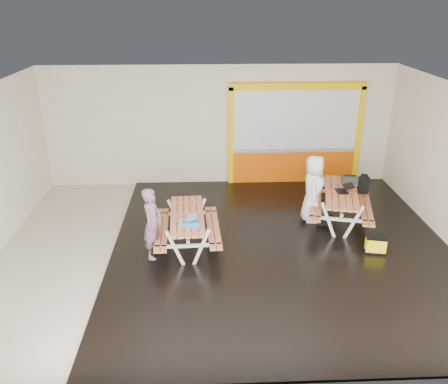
{
  "coord_description": "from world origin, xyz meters",
  "views": [
    {
      "loc": [
        -0.44,
        -9.11,
        5.22
      ],
      "look_at": [
        0.0,
        0.9,
        1.0
      ],
      "focal_mm": 37.33,
      "sensor_mm": 36.0,
      "label": 1
    }
  ],
  "objects_px": {
    "toolbox": "(350,180)",
    "laptop_right": "(344,189)",
    "person_right": "(313,189)",
    "fluke_bag": "(376,245)",
    "backpack": "(363,184)",
    "picnic_table_right": "(341,199)",
    "picnic_table_left": "(187,222)",
    "blue_pouch": "(191,223)",
    "person_left": "(152,223)",
    "dark_case": "(325,220)",
    "laptop_left": "(187,220)"
  },
  "relations": [
    {
      "from": "picnic_table_right",
      "to": "backpack",
      "type": "distance_m",
      "value": 1.0
    },
    {
      "from": "picnic_table_left",
      "to": "picnic_table_right",
      "type": "xyz_separation_m",
      "value": [
        3.7,
        1.05,
        0.03
      ]
    },
    {
      "from": "person_right",
      "to": "backpack",
      "type": "bearing_deg",
      "value": -56.4
    },
    {
      "from": "picnic_table_right",
      "to": "toolbox",
      "type": "distance_m",
      "value": 0.7
    },
    {
      "from": "laptop_left",
      "to": "fluke_bag",
      "type": "relative_size",
      "value": 0.82
    },
    {
      "from": "dark_case",
      "to": "fluke_bag",
      "type": "relative_size",
      "value": 0.84
    },
    {
      "from": "picnic_table_right",
      "to": "picnic_table_left",
      "type": "bearing_deg",
      "value": -164.23
    },
    {
      "from": "picnic_table_left",
      "to": "toolbox",
      "type": "height_order",
      "value": "toolbox"
    },
    {
      "from": "person_right",
      "to": "backpack",
      "type": "relative_size",
      "value": 3.52
    },
    {
      "from": "laptop_left",
      "to": "laptop_right",
      "type": "height_order",
      "value": "laptop_right"
    },
    {
      "from": "picnic_table_right",
      "to": "laptop_right",
      "type": "bearing_deg",
      "value": -0.41
    },
    {
      "from": "laptop_left",
      "to": "toolbox",
      "type": "bearing_deg",
      "value": 26.15
    },
    {
      "from": "person_left",
      "to": "dark_case",
      "type": "distance_m",
      "value": 4.37
    },
    {
      "from": "picnic_table_right",
      "to": "person_left",
      "type": "distance_m",
      "value": 4.67
    },
    {
      "from": "picnic_table_left",
      "to": "backpack",
      "type": "xyz_separation_m",
      "value": [
        4.46,
        1.69,
        0.16
      ]
    },
    {
      "from": "toolbox",
      "to": "laptop_right",
      "type": "bearing_deg",
      "value": -118.17
    },
    {
      "from": "laptop_right",
      "to": "backpack",
      "type": "relative_size",
      "value": 0.87
    },
    {
      "from": "person_left",
      "to": "toolbox",
      "type": "relative_size",
      "value": 3.82
    },
    {
      "from": "blue_pouch",
      "to": "toolbox",
      "type": "height_order",
      "value": "toolbox"
    },
    {
      "from": "picnic_table_left",
      "to": "toolbox",
      "type": "distance_m",
      "value": 4.36
    },
    {
      "from": "person_right",
      "to": "backpack",
      "type": "xyz_separation_m",
      "value": [
        1.42,
        0.53,
        -0.11
      ]
    },
    {
      "from": "laptop_right",
      "to": "blue_pouch",
      "type": "xyz_separation_m",
      "value": [
        -3.66,
        -1.57,
        -0.05
      ]
    },
    {
      "from": "person_left",
      "to": "person_right",
      "type": "xyz_separation_m",
      "value": [
        3.75,
        1.63,
        0.04
      ]
    },
    {
      "from": "person_right",
      "to": "dark_case",
      "type": "relative_size",
      "value": 4.08
    },
    {
      "from": "backpack",
      "to": "dark_case",
      "type": "distance_m",
      "value": 1.48
    },
    {
      "from": "toolbox",
      "to": "dark_case",
      "type": "xyz_separation_m",
      "value": [
        -0.7,
        -0.62,
        -0.82
      ]
    },
    {
      "from": "picnic_table_left",
      "to": "picnic_table_right",
      "type": "relative_size",
      "value": 0.86
    },
    {
      "from": "picnic_table_right",
      "to": "dark_case",
      "type": "bearing_deg",
      "value": -167.99
    },
    {
      "from": "toolbox",
      "to": "dark_case",
      "type": "bearing_deg",
      "value": -138.74
    },
    {
      "from": "person_right",
      "to": "fluke_bag",
      "type": "xyz_separation_m",
      "value": [
        1.06,
        -1.63,
        -0.67
      ]
    },
    {
      "from": "picnic_table_right",
      "to": "fluke_bag",
      "type": "xyz_separation_m",
      "value": [
        0.39,
        -1.51,
        -0.43
      ]
    },
    {
      "from": "person_left",
      "to": "backpack",
      "type": "bearing_deg",
      "value": -52.41
    },
    {
      "from": "person_left",
      "to": "picnic_table_left",
      "type": "bearing_deg",
      "value": -41.49
    },
    {
      "from": "picnic_table_left",
      "to": "person_right",
      "type": "xyz_separation_m",
      "value": [
        3.04,
        1.16,
        0.27
      ]
    },
    {
      "from": "laptop_right",
      "to": "backpack",
      "type": "xyz_separation_m",
      "value": [
        0.7,
        0.65,
        -0.13
      ]
    },
    {
      "from": "laptop_left",
      "to": "laptop_right",
      "type": "distance_m",
      "value": 4.01
    },
    {
      "from": "blue_pouch",
      "to": "toolbox",
      "type": "distance_m",
      "value": 4.48
    },
    {
      "from": "backpack",
      "to": "dark_case",
      "type": "height_order",
      "value": "backpack"
    },
    {
      "from": "laptop_right",
      "to": "toolbox",
      "type": "xyz_separation_m",
      "value": [
        0.29,
        0.54,
        0.03
      ]
    },
    {
      "from": "fluke_bag",
      "to": "toolbox",
      "type": "bearing_deg",
      "value": 91.25
    },
    {
      "from": "person_right",
      "to": "laptop_left",
      "type": "xyz_separation_m",
      "value": [
        -3.02,
        -1.56,
        -0.03
      ]
    },
    {
      "from": "laptop_left",
      "to": "backpack",
      "type": "bearing_deg",
      "value": 25.14
    },
    {
      "from": "picnic_table_left",
      "to": "person_left",
      "type": "bearing_deg",
      "value": -146.39
    },
    {
      "from": "person_right",
      "to": "dark_case",
      "type": "height_order",
      "value": "person_right"
    },
    {
      "from": "blue_pouch",
      "to": "fluke_bag",
      "type": "relative_size",
      "value": 0.66
    },
    {
      "from": "toolbox",
      "to": "fluke_bag",
      "type": "relative_size",
      "value": 0.83
    },
    {
      "from": "blue_pouch",
      "to": "backpack",
      "type": "height_order",
      "value": "backpack"
    },
    {
      "from": "dark_case",
      "to": "backpack",
      "type": "bearing_deg",
      "value": 32.97
    },
    {
      "from": "person_right",
      "to": "fluke_bag",
      "type": "height_order",
      "value": "person_right"
    },
    {
      "from": "person_right",
      "to": "laptop_left",
      "type": "relative_size",
      "value": 4.21
    }
  ]
}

